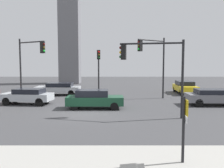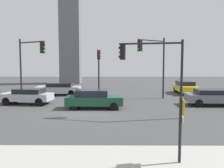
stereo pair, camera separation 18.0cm
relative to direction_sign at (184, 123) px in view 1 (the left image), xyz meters
The scene contains 12 objects.
ground_plane 10.34m from the direction_sign, 114.80° to the left, with size 83.71×83.71×0.00m, color #424244.
sidewalk_corner 4.54m from the direction_sign, behind, with size 29.77×3.32×0.15m, color #A8A59E.
direction_sign is the anchor object (origin of this frame).
traffic_light_0 18.78m from the direction_sign, 102.06° to the left, with size 0.38×0.48×4.85m.
traffic_light_1 15.54m from the direction_sign, 84.81° to the left, with size 2.89×2.35×5.93m.
traffic_light_2 8.14m from the direction_sign, 89.15° to the left, with size 4.07×1.23×5.01m.
traffic_light_3 18.26m from the direction_sign, 123.90° to the left, with size 3.04×2.13×5.81m.
car_0 15.96m from the direction_sign, 127.38° to the left, with size 4.39×2.25×1.35m.
car_1 13.64m from the direction_sign, 63.87° to the left, with size 4.57×2.18×1.34m.
car_2 11.46m from the direction_sign, 109.70° to the left, with size 4.37×1.77×1.46m.
car_3 20.43m from the direction_sign, 114.05° to the left, with size 4.77×2.21×1.33m.
car_4 20.75m from the direction_sign, 73.65° to the left, with size 1.98×4.48×1.40m.
Camera 1 is at (1.81, -17.70, 3.65)m, focal length 40.12 mm.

